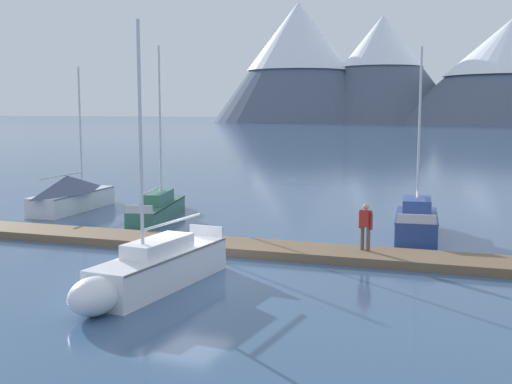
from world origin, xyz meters
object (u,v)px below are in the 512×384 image
at_px(sailboat_nearest_berth, 73,193).
at_px(sailboat_mid_dock_port, 152,269).
at_px(sailboat_second_berth, 160,207).
at_px(sailboat_mid_dock_starboard, 416,220).
at_px(person_on_dock, 366,224).

relative_size(sailboat_nearest_berth, sailboat_mid_dock_port, 0.97).
bearing_deg(sailboat_mid_dock_port, sailboat_second_berth, 119.68).
xyz_separation_m(sailboat_nearest_berth, sailboat_mid_dock_port, (11.99, -11.78, -0.26)).
bearing_deg(sailboat_mid_dock_starboard, sailboat_mid_dock_port, -116.78).
xyz_separation_m(sailboat_mid_dock_port, person_on_dock, (4.86, 6.56, 0.62)).
height_order(sailboat_second_berth, sailboat_mid_dock_port, sailboat_second_berth).
xyz_separation_m(sailboat_nearest_berth, sailboat_mid_dock_starboard, (17.86, -0.14, -0.26)).
bearing_deg(person_on_dock, sailboat_nearest_berth, 162.78).
height_order(sailboat_mid_dock_port, person_on_dock, sailboat_mid_dock_port).
distance_m(sailboat_nearest_berth, sailboat_second_berth, 5.40).
xyz_separation_m(sailboat_mid_dock_starboard, person_on_dock, (-1.02, -5.08, 0.62)).
bearing_deg(sailboat_mid_dock_port, person_on_dock, 53.49).
distance_m(sailboat_nearest_berth, sailboat_mid_dock_port, 16.81).
bearing_deg(sailboat_second_berth, person_on_dock, -23.68).
bearing_deg(sailboat_nearest_berth, sailboat_mid_dock_starboard, -0.46).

